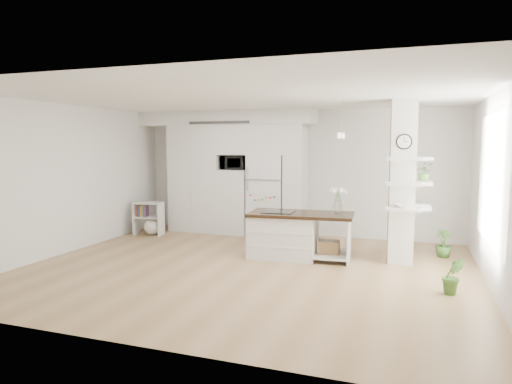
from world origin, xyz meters
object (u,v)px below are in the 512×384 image
at_px(refrigerator, 268,195).
at_px(floor_plant_a, 453,276).
at_px(kitchen_island, 290,234).
at_px(bookshelf, 150,221).

relative_size(refrigerator, floor_plant_a, 3.46).
xyz_separation_m(refrigerator, kitchen_island, (0.97, -1.75, -0.45)).
height_order(kitchen_island, bookshelf, kitchen_island).
height_order(refrigerator, floor_plant_a, refrigerator).
bearing_deg(floor_plant_a, refrigerator, 139.87).
height_order(bookshelf, floor_plant_a, bookshelf).
xyz_separation_m(kitchen_island, floor_plant_a, (2.55, -1.22, -0.17)).
bearing_deg(refrigerator, floor_plant_a, -40.13).
bearing_deg(floor_plant_a, kitchen_island, 154.48).
bearing_deg(floor_plant_a, bookshelf, 160.21).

